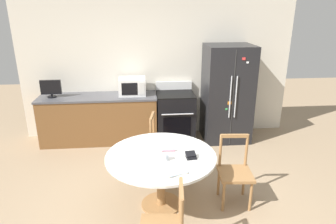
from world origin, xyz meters
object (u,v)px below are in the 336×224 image
at_px(dining_chair_right, 235,172).
at_px(candle_glass, 165,157).
at_px(dining_chair_far, 163,143).
at_px(refrigerator, 227,94).
at_px(microwave, 132,86).
at_px(countertop_tv, 51,88).
at_px(oven_range, 175,116).
at_px(wallet, 191,156).

distance_m(dining_chair_right, candle_glass, 0.99).
bearing_deg(dining_chair_far, refrigerator, 139.00).
bearing_deg(dining_chair_right, dining_chair_far, -43.37).
bearing_deg(microwave, dining_chair_far, -68.06).
relative_size(countertop_tv, dining_chair_right, 0.40).
relative_size(oven_range, dining_chair_right, 1.20).
bearing_deg(refrigerator, oven_range, 176.84).
bearing_deg(candle_glass, wallet, 5.68).
height_order(countertop_tv, dining_chair_far, countertop_tv).
height_order(oven_range, countertop_tv, countertop_tv).
bearing_deg(candle_glass, refrigerator, 58.07).
bearing_deg(countertop_tv, candle_glass, -49.80).
height_order(dining_chair_right, candle_glass, dining_chair_right).
height_order(refrigerator, dining_chair_far, refrigerator).
height_order(refrigerator, oven_range, refrigerator).
height_order(oven_range, candle_glass, oven_range).
xyz_separation_m(microwave, candle_glass, (0.43, -2.27, -0.29)).
distance_m(candle_glass, wallet, 0.32).
distance_m(oven_range, microwave, 1.00).
bearing_deg(oven_range, wallet, -91.52).
xyz_separation_m(refrigerator, countertop_tv, (-3.23, 0.07, 0.17)).
relative_size(oven_range, candle_glass, 12.03).
xyz_separation_m(countertop_tv, candle_glass, (1.88, -2.23, -0.30)).
height_order(refrigerator, countertop_tv, refrigerator).
distance_m(refrigerator, microwave, 1.78).
height_order(microwave, candle_glass, microwave).
xyz_separation_m(dining_chair_right, dining_chair_far, (-0.87, 0.95, 0.00)).
height_order(candle_glass, wallet, candle_glass).
distance_m(refrigerator, oven_range, 1.07).
bearing_deg(countertop_tv, microwave, 1.73).
relative_size(dining_chair_right, wallet, 6.49).
relative_size(dining_chair_far, wallet, 6.49).
distance_m(refrigerator, countertop_tv, 3.23).
xyz_separation_m(countertop_tv, wallet, (2.20, -2.20, -0.31)).
bearing_deg(candle_glass, oven_range, 80.45).
relative_size(dining_chair_far, candle_glass, 10.05).
xyz_separation_m(microwave, countertop_tv, (-1.46, -0.04, 0.01)).
xyz_separation_m(oven_range, dining_chair_right, (0.54, -2.07, -0.03)).
bearing_deg(dining_chair_far, countertop_tv, -110.83).
bearing_deg(countertop_tv, dining_chair_far, -30.46).
bearing_deg(dining_chair_far, wallet, 23.74).
xyz_separation_m(dining_chair_right, wallet, (-0.60, -0.11, 0.33)).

